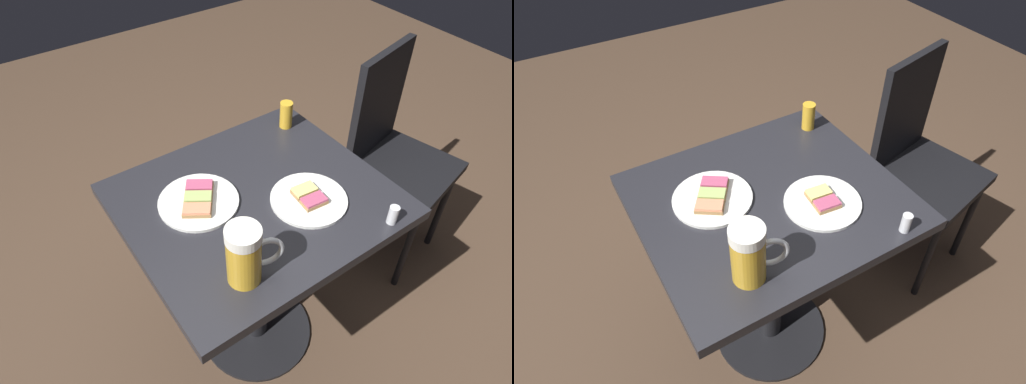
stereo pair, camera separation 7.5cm
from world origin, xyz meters
The scene contains 8 objects.
ground_plane centered at (0.00, 0.00, 0.00)m, with size 6.00×6.00×0.00m, color #4C3828.
cafe_table centered at (0.00, 0.00, 0.58)m, with size 0.76×0.67×0.76m.
plate_near centered at (0.15, -0.08, 0.77)m, with size 0.23×0.23×0.03m.
plate_far centered at (-0.12, 0.10, 0.77)m, with size 0.23×0.23×0.03m.
beer_mug centered at (0.18, 0.22, 0.85)m, with size 0.14×0.09×0.17m.
beer_glass_small centered at (-0.29, -0.23, 0.81)m, with size 0.04×0.04×0.09m, color gold.
salt_shaker centered at (-0.25, 0.30, 0.79)m, with size 0.03×0.03×0.06m, color silver.
cafe_chair centered at (-0.74, -0.09, 0.55)m, with size 0.45×0.45×0.95m.
Camera 2 is at (0.48, 0.81, 1.67)m, focal length 31.27 mm.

